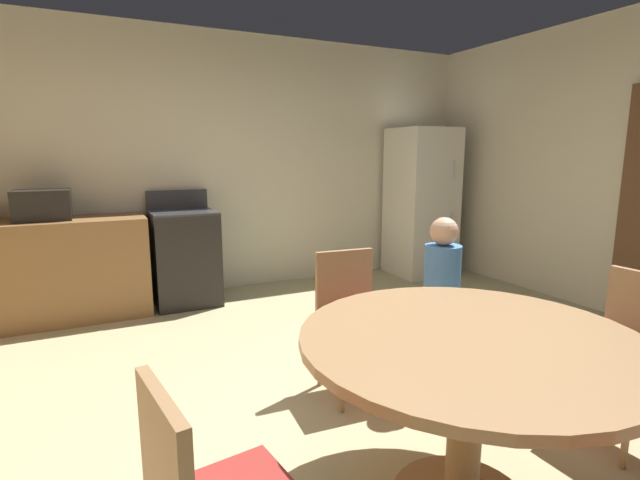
# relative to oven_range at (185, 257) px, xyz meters

# --- Properties ---
(ground_plane) EXTENTS (14.00, 14.00, 0.00)m
(ground_plane) POSITION_rel_oven_range_xyz_m (0.56, -2.43, -0.47)
(ground_plane) COLOR tan
(wall_back) EXTENTS (6.12, 0.12, 2.70)m
(wall_back) POSITION_rel_oven_range_xyz_m (0.56, 0.40, 0.88)
(wall_back) COLOR beige
(wall_back) RESTS_ON ground
(kitchen_counter) EXTENTS (1.85, 0.60, 0.90)m
(kitchen_counter) POSITION_rel_oven_range_xyz_m (-1.28, -0.00, -0.02)
(kitchen_counter) COLOR olive
(kitchen_counter) RESTS_ON ground
(oven_range) EXTENTS (0.60, 0.60, 1.10)m
(oven_range) POSITION_rel_oven_range_xyz_m (0.00, 0.00, 0.00)
(oven_range) COLOR black
(oven_range) RESTS_ON ground
(refrigerator) EXTENTS (0.68, 0.68, 1.76)m
(refrigerator) POSITION_rel_oven_range_xyz_m (2.81, -0.05, 0.41)
(refrigerator) COLOR silver
(refrigerator) RESTS_ON ground
(microwave) EXTENTS (0.44, 0.32, 0.26)m
(microwave) POSITION_rel_oven_range_xyz_m (-1.16, -0.00, 0.56)
(microwave) COLOR black
(microwave) RESTS_ON kitchen_counter
(dining_table) EXTENTS (1.36, 1.36, 0.76)m
(dining_table) POSITION_rel_oven_range_xyz_m (0.53, -3.32, 0.15)
(dining_table) COLOR #9E754C
(dining_table) RESTS_ON ground
(chair_north) EXTENTS (0.43, 0.43, 0.87)m
(chair_north) POSITION_rel_oven_range_xyz_m (0.61, -2.24, 0.03)
(chair_north) COLOR #9E754C
(chair_north) RESTS_ON ground
(chair_east) EXTENTS (0.41, 0.41, 0.87)m
(chair_east) POSITION_rel_oven_range_xyz_m (1.62, -3.30, 0.03)
(chair_east) COLOR #9E754C
(chair_east) RESTS_ON ground
(person_child) EXTENTS (0.31, 0.31, 1.09)m
(person_child) POSITION_rel_oven_range_xyz_m (1.11, -2.47, 0.11)
(person_child) COLOR #8C337A
(person_child) RESTS_ON ground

